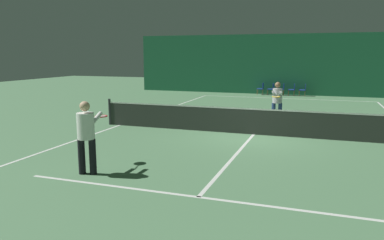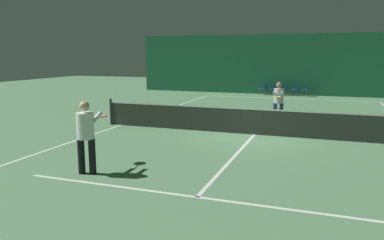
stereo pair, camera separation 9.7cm
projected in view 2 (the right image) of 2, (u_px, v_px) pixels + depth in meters
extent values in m
plane|color=#56845B|center=(254.00, 135.00, 13.51)|extent=(60.00, 60.00, 0.00)
cube|color=#1E5B3D|center=(292.00, 65.00, 26.51)|extent=(23.00, 0.12, 4.31)
cube|color=white|center=(287.00, 99.00, 24.54)|extent=(11.00, 0.10, 0.00)
cube|color=white|center=(277.00, 110.00, 19.44)|extent=(8.25, 0.10, 0.00)
cube|color=white|center=(197.00, 197.00, 7.57)|extent=(8.25, 0.10, 0.00)
cube|color=white|center=(121.00, 125.00, 15.33)|extent=(0.10, 23.80, 0.00)
cube|color=white|center=(254.00, 135.00, 13.51)|extent=(0.10, 12.80, 0.00)
cube|color=#2D332D|center=(255.00, 122.00, 13.43)|extent=(11.90, 0.02, 0.95)
cube|color=white|center=(255.00, 109.00, 13.35)|extent=(11.90, 0.02, 0.05)
cylinder|color=#333338|center=(111.00, 112.00, 15.39)|extent=(0.10, 0.10, 1.07)
cylinder|color=black|center=(81.00, 156.00, 9.02)|extent=(0.20, 0.20, 0.87)
cylinder|color=black|center=(92.00, 156.00, 8.98)|extent=(0.20, 0.20, 0.87)
cylinder|color=white|center=(85.00, 126.00, 8.87)|extent=(0.48, 0.48, 0.63)
sphere|color=#DBAD89|center=(84.00, 106.00, 8.79)|extent=(0.24, 0.24, 0.24)
cylinder|color=white|center=(83.00, 118.00, 9.15)|extent=(0.23, 0.61, 0.25)
cylinder|color=white|center=(96.00, 118.00, 9.11)|extent=(0.23, 0.61, 0.25)
cylinder|color=black|center=(97.00, 118.00, 9.57)|extent=(0.09, 0.31, 0.03)
torus|color=red|center=(101.00, 116.00, 9.86)|extent=(0.39, 0.39, 0.03)
cylinder|color=silver|center=(101.00, 116.00, 9.86)|extent=(0.33, 0.33, 0.00)
cylinder|color=navy|center=(281.00, 113.00, 15.74)|extent=(0.17, 0.17, 0.84)
cylinder|color=navy|center=(275.00, 113.00, 15.81)|extent=(0.17, 0.17, 0.84)
cylinder|color=#B7B7BC|center=(279.00, 96.00, 15.65)|extent=(0.42, 0.42, 0.61)
sphere|color=#936B4C|center=(279.00, 85.00, 15.57)|extent=(0.23, 0.23, 0.23)
cylinder|color=#B7B7BC|center=(282.00, 93.00, 15.32)|extent=(0.14, 0.59, 0.25)
cylinder|color=#B7B7BC|center=(275.00, 93.00, 15.41)|extent=(0.14, 0.59, 0.25)
cylinder|color=black|center=(278.00, 96.00, 14.97)|extent=(0.05, 0.31, 0.03)
torus|color=gold|center=(277.00, 97.00, 14.68)|extent=(0.35, 0.35, 0.03)
cylinder|color=silver|center=(277.00, 97.00, 14.68)|extent=(0.29, 0.29, 0.00)
cylinder|color=brown|center=(260.00, 92.00, 27.23)|extent=(0.03, 0.03, 0.39)
cylinder|color=brown|center=(259.00, 92.00, 26.88)|extent=(0.03, 0.03, 0.39)
cylinder|color=brown|center=(265.00, 92.00, 27.10)|extent=(0.03, 0.03, 0.39)
cylinder|color=brown|center=(265.00, 92.00, 26.75)|extent=(0.03, 0.03, 0.39)
cube|color=navy|center=(262.00, 89.00, 26.95)|extent=(0.44, 0.44, 0.05)
cube|color=navy|center=(265.00, 86.00, 26.85)|extent=(0.04, 0.44, 0.40)
cylinder|color=brown|center=(270.00, 92.00, 26.99)|extent=(0.03, 0.03, 0.39)
cylinder|color=brown|center=(269.00, 92.00, 26.63)|extent=(0.03, 0.03, 0.39)
cylinder|color=brown|center=(276.00, 92.00, 26.86)|extent=(0.03, 0.03, 0.39)
cylinder|color=brown|center=(275.00, 93.00, 26.51)|extent=(0.03, 0.03, 0.39)
cube|color=navy|center=(273.00, 89.00, 26.71)|extent=(0.44, 0.44, 0.05)
cube|color=navy|center=(276.00, 86.00, 26.60)|extent=(0.04, 0.44, 0.40)
cylinder|color=brown|center=(281.00, 92.00, 26.74)|extent=(0.03, 0.03, 0.39)
cylinder|color=brown|center=(280.00, 93.00, 26.39)|extent=(0.03, 0.03, 0.39)
cylinder|color=brown|center=(286.00, 92.00, 26.62)|extent=(0.03, 0.03, 0.39)
cylinder|color=brown|center=(285.00, 93.00, 26.26)|extent=(0.03, 0.03, 0.39)
cube|color=navy|center=(283.00, 89.00, 26.46)|extent=(0.44, 0.44, 0.05)
cube|color=navy|center=(286.00, 86.00, 26.36)|extent=(0.04, 0.44, 0.40)
cylinder|color=brown|center=(291.00, 93.00, 26.50)|extent=(0.03, 0.03, 0.39)
cylinder|color=brown|center=(291.00, 93.00, 26.15)|extent=(0.03, 0.03, 0.39)
cylinder|color=brown|center=(297.00, 93.00, 26.37)|extent=(0.03, 0.03, 0.39)
cylinder|color=brown|center=(296.00, 93.00, 26.02)|extent=(0.03, 0.03, 0.39)
cube|color=navy|center=(294.00, 90.00, 26.22)|extent=(0.44, 0.44, 0.05)
cube|color=navy|center=(297.00, 87.00, 26.12)|extent=(0.04, 0.44, 0.40)
cylinder|color=brown|center=(302.00, 93.00, 26.26)|extent=(0.03, 0.03, 0.39)
cylinder|color=brown|center=(301.00, 93.00, 25.90)|extent=(0.03, 0.03, 0.39)
cylinder|color=brown|center=(307.00, 93.00, 26.13)|extent=(0.03, 0.03, 0.39)
cylinder|color=brown|center=(307.00, 94.00, 25.78)|extent=(0.03, 0.03, 0.39)
cube|color=navy|center=(305.00, 90.00, 25.98)|extent=(0.44, 0.44, 0.05)
cube|color=navy|center=(308.00, 87.00, 25.87)|extent=(0.04, 0.44, 0.40)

